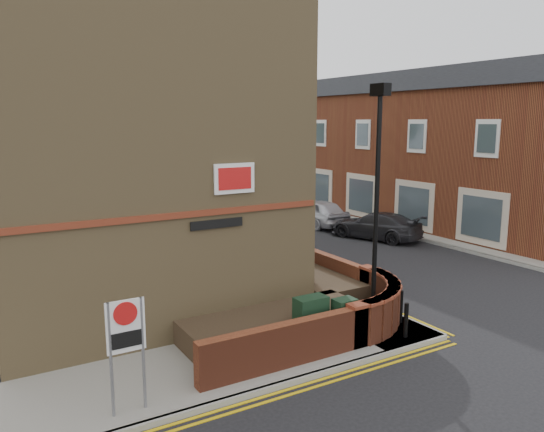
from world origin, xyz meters
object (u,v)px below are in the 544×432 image
Objects in this scene: zone_sign at (126,335)px; lamppost at (376,209)px; silver_car_near at (225,220)px; utility_cabinet_large at (311,321)px.

lamppost is at bearing 6.07° from zone_sign.
silver_car_near is (2.00, 13.01, -2.57)m from lamppost.
lamppost reaches higher than silver_car_near.
utility_cabinet_large is at bearing 9.69° from zone_sign.
utility_cabinet_large is 4.86m from zone_sign.
zone_sign is 16.21m from silver_car_near.
utility_cabinet_large is 0.55× the size of zone_sign.
zone_sign is 0.47× the size of silver_car_near.
zone_sign is at bearing -170.31° from utility_cabinet_large.
lamppost is 13.41m from silver_car_near.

